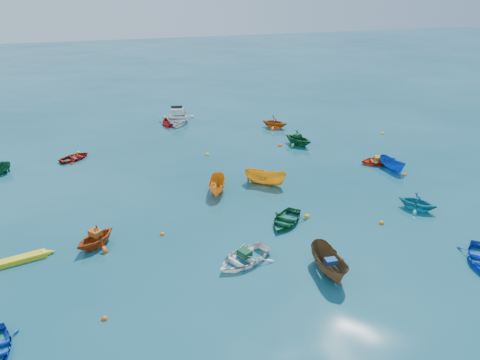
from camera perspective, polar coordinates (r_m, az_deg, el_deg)
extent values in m
plane|color=#0B4050|center=(29.65, 2.47, -4.65)|extent=(160.00, 160.00, 0.00)
imported|color=white|center=(25.59, 0.42, -9.94)|extent=(4.12, 3.74, 0.70)
imported|color=brown|center=(25.23, 10.72, -11.02)|extent=(1.36, 3.44, 1.32)
imported|color=#BC4411|center=(28.08, -17.08, -7.71)|extent=(3.43, 3.41, 1.37)
imported|color=#F9A516|center=(34.09, 3.08, -0.51)|extent=(3.27, 2.78, 1.22)
imported|color=#14572A|center=(29.22, 5.56, -5.24)|extent=(3.65, 3.73, 0.63)
imported|color=teal|center=(32.74, 20.69, -3.35)|extent=(3.19, 3.23, 1.29)
imported|color=#9E130D|center=(40.72, -19.46, 2.40)|extent=(3.14, 2.94, 0.53)
imported|color=orange|center=(32.97, -2.76, -1.43)|extent=(1.92, 3.13, 1.14)
imported|color=#145727|center=(41.81, 7.05, 4.27)|extent=(3.48, 3.61, 1.46)
imported|color=red|center=(39.17, 16.48, 1.94)|extent=(3.27, 2.65, 0.60)
imported|color=blue|center=(38.37, 17.98, 1.25)|extent=(1.44, 2.74, 1.01)
imported|color=red|center=(47.56, -8.69, 6.74)|extent=(2.23, 2.91, 0.56)
imported|color=#C45C12|center=(46.13, 4.21, 6.39)|extent=(3.36, 3.31, 1.34)
imported|color=silver|center=(48.22, -7.61, 7.06)|extent=(4.19, 5.22, 1.57)
cube|color=#124828|center=(25.36, 0.59, -8.89)|extent=(0.79, 0.86, 0.33)
cube|color=#18458E|center=(24.66, 11.00, -9.71)|extent=(0.59, 0.45, 0.28)
cube|color=#BD4E13|center=(27.68, -17.22, -6.18)|extent=(0.82, 0.83, 0.32)
cube|color=#124A20|center=(41.57, 7.01, 5.42)|extent=(0.71, 0.67, 0.28)
cube|color=#B46B12|center=(38.98, 16.42, 2.55)|extent=(0.60, 0.71, 0.30)
sphere|color=#D1560B|center=(22.90, -16.18, -15.98)|extent=(0.31, 0.31, 0.31)
sphere|color=gold|center=(30.04, 8.19, -4.49)|extent=(0.39, 0.39, 0.39)
sphere|color=orange|center=(30.32, 16.87, -5.10)|extent=(0.35, 0.35, 0.35)
sphere|color=orange|center=(28.29, -9.46, -6.58)|extent=(0.31, 0.31, 0.31)
sphere|color=yellow|center=(39.34, -3.99, 3.05)|extent=(0.36, 0.36, 0.36)
sphere|color=orange|center=(37.60, 19.45, 0.54)|extent=(0.33, 0.33, 0.33)
sphere|color=yellow|center=(42.04, -19.12, 3.15)|extent=(0.31, 0.31, 0.31)
sphere|color=orange|center=(41.43, 4.89, 4.17)|extent=(0.38, 0.38, 0.38)
sphere|color=yellow|center=(46.20, 16.96, 5.38)|extent=(0.35, 0.35, 0.35)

